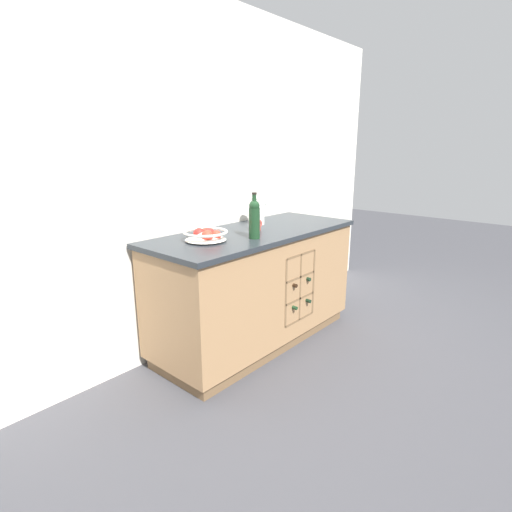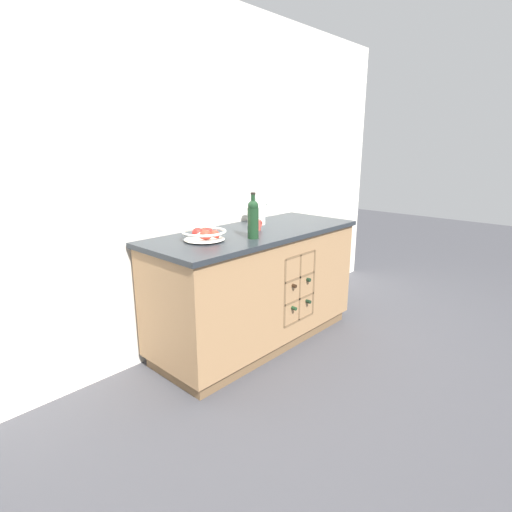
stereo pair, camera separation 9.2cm
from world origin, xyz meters
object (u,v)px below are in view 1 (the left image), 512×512
(fruit_bowl, at_px, (206,234))
(ceramic_mug, at_px, (256,225))
(standing_wine_bottle, at_px, (254,218))
(white_pitcher, at_px, (258,210))

(fruit_bowl, height_order, ceramic_mug, fruit_bowl)
(ceramic_mug, height_order, standing_wine_bottle, standing_wine_bottle)
(standing_wine_bottle, bearing_deg, fruit_bowl, 145.05)
(white_pitcher, bearing_deg, standing_wine_bottle, -141.81)
(white_pitcher, height_order, ceramic_mug, white_pitcher)
(fruit_bowl, relative_size, standing_wine_bottle, 0.95)
(white_pitcher, distance_m, standing_wine_bottle, 0.52)
(ceramic_mug, bearing_deg, fruit_bowl, 179.00)
(white_pitcher, bearing_deg, fruit_bowl, -168.95)
(fruit_bowl, distance_m, standing_wine_bottle, 0.34)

